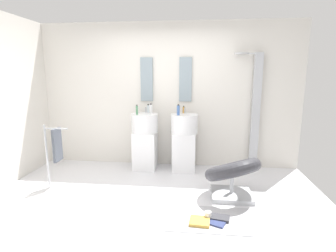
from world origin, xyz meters
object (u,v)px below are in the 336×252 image
shower_column (255,110)px  coffee_mug (208,215)px  soap_bottle_clear (148,109)px  pedestal_sink_left (145,140)px  soap_bottle_green (137,110)px  soap_bottle_white (151,109)px  pedestal_sink_right (184,141)px  magazine_ochre (200,221)px  magazine_navy (215,222)px  lounge_chair (232,173)px  towel_rack (56,146)px  magazine_charcoal (219,218)px  soap_bottle_blue (178,110)px  soap_bottle_amber (184,110)px

shower_column → coffee_mug: (-0.85, -1.83, -1.03)m
soap_bottle_clear → pedestal_sink_left: bearing=-103.3°
soap_bottle_green → soap_bottle_white: bearing=33.2°
pedestal_sink_right → magazine_ochre: pedestal_sink_right is taller
magazine_navy → pedestal_sink_left: bearing=147.6°
magazine_ochre → soap_bottle_green: (-1.08, 1.61, 1.06)m
soap_bottle_green → magazine_ochre: bearing=-56.1°
lounge_chair → soap_bottle_clear: soap_bottle_clear is taller
pedestal_sink_left → shower_column: bearing=6.1°
soap_bottle_clear → magazine_ochre: bearing=-63.7°
magazine_ochre → soap_bottle_white: soap_bottle_white is taller
towel_rack → coffee_mug: size_ratio=10.89×
pedestal_sink_right → pedestal_sink_left: bearing=180.0°
magazine_charcoal → soap_bottle_blue: (-0.59, 1.51, 1.07)m
pedestal_sink_right → soap_bottle_amber: (-0.02, 0.14, 0.53)m
soap_bottle_amber → pedestal_sink_left: bearing=-168.1°
soap_bottle_white → pedestal_sink_left: bearing=-166.8°
magazine_navy → magazine_charcoal: magazine_charcoal is taller
pedestal_sink_right → magazine_navy: 1.84m
magazine_navy → soap_bottle_clear: size_ratio=1.52×
soap_bottle_blue → magazine_charcoal: bearing=-68.6°
soap_bottle_blue → soap_bottle_clear: size_ratio=1.21×
magazine_charcoal → soap_bottle_blue: bearing=123.1°
pedestal_sink_right → lounge_chair: bearing=-53.9°
soap_bottle_blue → soap_bottle_amber: 0.26m
lounge_chair → soap_bottle_white: 1.81m
soap_bottle_amber → magazine_ochre: bearing=-81.1°
magazine_navy → soap_bottle_green: (-1.25, 1.60, 1.07)m
magazine_ochre → coffee_mug: size_ratio=2.61×
magazine_navy → soap_bottle_amber: bearing=127.9°
pedestal_sink_left → shower_column: 2.01m
magazine_ochre → soap_bottle_blue: soap_bottle_blue is taller
pedestal_sink_left → magazine_navy: bearing=-56.2°
magazine_charcoal → soap_bottle_green: soap_bottle_green is taller
shower_column → pedestal_sink_left: bearing=-173.9°
lounge_chair → magazine_ochre: size_ratio=4.84×
lounge_chair → soap_bottle_clear: bearing=140.2°
lounge_chair → soap_bottle_amber: (-0.74, 1.13, 0.72)m
magazine_navy → soap_bottle_blue: size_ratio=1.25×
coffee_mug → magazine_ochre: bearing=-134.6°
coffee_mug → towel_rack: bearing=162.2°
pedestal_sink_right → coffee_mug: pedestal_sink_right is taller
soap_bottle_white → magazine_navy: bearing=-59.2°
soap_bottle_green → lounge_chair: bearing=-29.7°
pedestal_sink_left → magazine_navy: (1.14, -1.71, -0.52)m
soap_bottle_clear → soap_bottle_amber: soap_bottle_clear is taller
shower_column → soap_bottle_clear: 1.88m
soap_bottle_white → soap_bottle_clear: 0.16m
magazine_navy → coffee_mug: 0.12m
soap_bottle_white → soap_bottle_blue: (0.49, -0.13, 0.00)m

